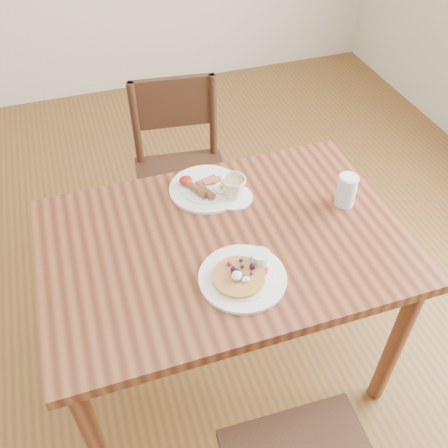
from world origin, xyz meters
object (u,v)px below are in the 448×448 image
object	(u,v)px
breakfast_plate	(205,188)
chair_far	(181,168)
dining_table	(224,259)
teacup_saucer	(233,189)
water_glass	(346,190)
pancake_plate	(243,275)

from	to	relation	value
breakfast_plate	chair_far	bearing A→B (deg)	87.56
dining_table	breakfast_plate	bearing A→B (deg)	86.91
chair_far	teacup_saucer	size ratio (longest dim) A/B	6.29
teacup_saucer	water_glass	distance (m)	0.39
dining_table	breakfast_plate	xyz separation A→B (m)	(0.01, 0.26, 0.11)
pancake_plate	breakfast_plate	size ratio (longest dim) A/B	1.00
dining_table	pancake_plate	world-z (taller)	pancake_plate
teacup_saucer	water_glass	xyz separation A→B (m)	(0.36, -0.15, 0.02)
pancake_plate	breakfast_plate	xyz separation A→B (m)	(0.01, 0.44, -0.00)
dining_table	chair_far	world-z (taller)	chair_far
chair_far	teacup_saucer	bearing A→B (deg)	103.37
dining_table	teacup_saucer	size ratio (longest dim) A/B	8.57
chair_far	breakfast_plate	xyz separation A→B (m)	(-0.02, -0.49, 0.27)
water_glass	chair_far	bearing A→B (deg)	120.92
breakfast_plate	dining_table	bearing A→B (deg)	-93.09
pancake_plate	breakfast_plate	distance (m)	0.44
breakfast_plate	water_glass	xyz separation A→B (m)	(0.45, -0.22, 0.05)
chair_far	breakfast_plate	distance (m)	0.56
chair_far	water_glass	world-z (taller)	chair_far
chair_far	pancake_plate	xyz separation A→B (m)	(-0.03, -0.92, 0.27)
water_glass	teacup_saucer	bearing A→B (deg)	157.62
water_glass	dining_table	bearing A→B (deg)	-175.43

